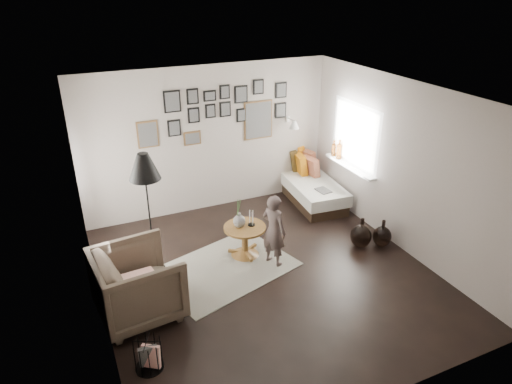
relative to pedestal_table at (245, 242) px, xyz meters
name	(u,v)px	position (x,y,z in m)	size (l,w,h in m)	color
ground	(267,275)	(0.08, -0.61, -0.23)	(4.80, 4.80, 0.00)	black
wall_back	(209,140)	(0.08, 1.79, 1.07)	(4.50, 4.50, 0.00)	#9E938B
wall_front	(386,300)	(0.08, -3.01, 1.07)	(4.50, 4.50, 0.00)	#9E938B
wall_left	(90,229)	(-2.17, -0.61, 1.07)	(4.80, 4.80, 0.00)	#9E938B
wall_right	(403,167)	(2.33, -0.61, 1.07)	(4.80, 4.80, 0.00)	#9E938B
ceiling	(269,96)	(0.08, -0.61, 2.37)	(4.80, 4.80, 0.00)	white
door_left	(84,205)	(-2.15, 0.59, 0.82)	(0.00, 2.14, 2.14)	white
window_right	(345,161)	(2.26, 0.73, 0.70)	(0.15, 1.32, 1.30)	white
gallery_wall	(224,114)	(0.37, 1.77, 1.51)	(2.74, 0.03, 1.08)	brown
wall_sconce	(294,124)	(1.63, 1.52, 1.23)	(0.18, 0.36, 0.16)	white
rug	(225,268)	(-0.42, -0.22, -0.23)	(1.93, 1.35, 0.01)	silver
pedestal_table	(245,242)	(0.00, 0.00, 0.00)	(0.64, 0.64, 0.50)	brown
vase	(239,219)	(-0.08, 0.02, 0.41)	(0.18, 0.18, 0.46)	black
candles	(251,218)	(0.11, 0.00, 0.38)	(0.11, 0.11, 0.24)	black
daybed	(307,184)	(1.90, 1.38, 0.06)	(0.98, 1.95, 0.91)	black
magazine_on_daybed	(323,190)	(1.85, 0.74, 0.20)	(0.21, 0.28, 0.01)	black
armchair	(138,284)	(-1.73, -0.69, 0.22)	(0.97, 1.00, 0.91)	brown
armchair_cushion	(140,280)	(-1.70, -0.64, 0.25)	(0.41, 0.41, 0.10)	white
floor_lamp	(144,171)	(-1.35, 0.18, 1.34)	(0.42, 0.42, 1.82)	black
magazine_basket	(148,355)	(-1.84, -1.63, -0.05)	(0.39, 0.39, 0.37)	black
demijohn_large	(361,236)	(1.76, -0.53, -0.04)	(0.33, 0.33, 0.50)	black
demijohn_small	(382,236)	(2.08, -0.65, -0.06)	(0.30, 0.30, 0.46)	black
child	(274,230)	(0.30, -0.37, 0.33)	(0.41, 0.27, 1.13)	#564644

